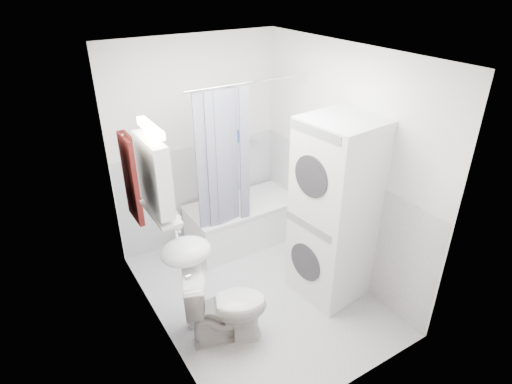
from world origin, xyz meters
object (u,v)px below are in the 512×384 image
sink (188,265)px  toilet (226,306)px  bathtub (245,220)px  washer_dryer (335,211)px

sink → toilet: size_ratio=1.43×
bathtub → sink: sink is taller
toilet → sink: bearing=57.1°
bathtub → toilet: (-0.93, -1.26, 0.07)m
sink → bathtub: bearing=40.4°
sink → washer_dryer: bearing=-10.0°
sink → toilet: bearing=-54.2°
sink → toilet: sink is taller
washer_dryer → toilet: (-1.22, -0.04, -0.57)m
bathtub → washer_dryer: washer_dryer is taller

